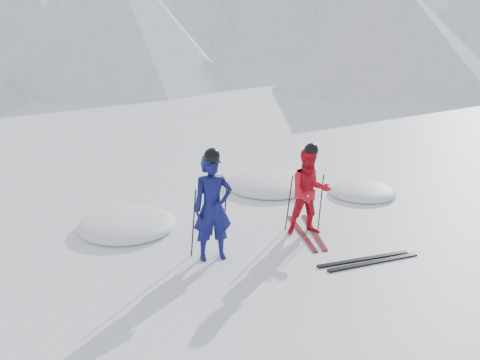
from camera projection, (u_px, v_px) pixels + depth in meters
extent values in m
plane|color=white|center=(354.00, 237.00, 9.33)|extent=(160.00, 160.00, 0.00)
cone|color=#B2BCD1|center=(95.00, 3.00, 53.90)|extent=(17.69, 17.69, 11.93)
cone|color=#B2BCD1|center=(196.00, 6.00, 49.13)|extent=(19.63, 19.63, 10.85)
cone|color=silver|center=(434.00, 9.00, 57.26)|extent=(24.45, 24.45, 10.76)
cone|color=#B2BCD1|center=(390.00, 33.00, 29.73)|extent=(14.00, 14.00, 6.50)
cone|color=#B2BCD1|center=(107.00, 12.00, 31.17)|extent=(16.00, 16.00, 9.00)
imported|color=#0D1150|center=(213.00, 208.00, 8.23)|extent=(0.67, 0.45, 1.78)
imported|color=red|center=(309.00, 192.00, 9.26)|extent=(0.85, 0.70, 1.62)
cylinder|color=black|center=(193.00, 223.00, 8.38)|extent=(0.12, 0.08, 1.18)
cylinder|color=black|center=(225.00, 218.00, 8.60)|extent=(0.12, 0.07, 1.18)
cylinder|color=black|center=(289.00, 203.00, 9.50)|extent=(0.11, 0.09, 1.08)
cylinder|color=black|center=(321.00, 202.00, 9.55)|extent=(0.11, 0.08, 1.08)
cube|color=black|center=(302.00, 233.00, 9.47)|extent=(0.22, 1.70, 0.03)
cube|color=black|center=(314.00, 232.00, 9.52)|extent=(0.34, 1.69, 0.03)
cube|color=black|center=(364.00, 259.00, 8.41)|extent=(1.70, 0.24, 0.03)
cube|color=black|center=(373.00, 262.00, 8.30)|extent=(1.70, 0.30, 0.03)
ellipsoid|color=white|center=(127.00, 229.00, 9.71)|extent=(1.86, 1.86, 0.41)
ellipsoid|color=white|center=(362.00, 194.00, 11.67)|extent=(1.52, 1.52, 0.34)
ellipsoid|color=white|center=(270.00, 188.00, 12.14)|extent=(2.08, 2.08, 0.46)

